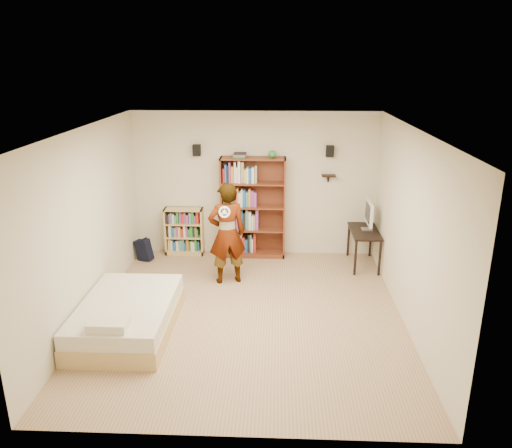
{
  "coord_description": "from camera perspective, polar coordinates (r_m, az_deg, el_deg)",
  "views": [
    {
      "loc": [
        0.41,
        -6.53,
        3.58
      ],
      "look_at": [
        0.1,
        0.6,
        1.21
      ],
      "focal_mm": 35.0,
      "sensor_mm": 36.0,
      "label": 1
    }
  ],
  "objects": [
    {
      "name": "ground",
      "position": [
        7.45,
        -1.0,
        -10.29
      ],
      "size": [
        4.5,
        5.0,
        0.01
      ],
      "primitive_type": "cube",
      "color": "tan",
      "rests_on": "ground"
    },
    {
      "name": "room_shell",
      "position": [
        6.79,
        -1.08,
        2.87
      ],
      "size": [
        4.52,
        5.02,
        2.71
      ],
      "color": "beige",
      "rests_on": "ground"
    },
    {
      "name": "crown_molding",
      "position": [
        6.6,
        -1.13,
        10.49
      ],
      "size": [
        4.5,
        5.0,
        0.06
      ],
      "color": "silver",
      "rests_on": "room_shell"
    },
    {
      "name": "speaker_left",
      "position": [
        9.18,
        -6.79,
        8.37
      ],
      "size": [
        0.14,
        0.12,
        0.2
      ],
      "primitive_type": "cube",
      "color": "black",
      "rests_on": "room_shell"
    },
    {
      "name": "speaker_right",
      "position": [
        9.11,
        8.44,
        8.23
      ],
      "size": [
        0.14,
        0.12,
        0.2
      ],
      "primitive_type": "cube",
      "color": "black",
      "rests_on": "room_shell"
    },
    {
      "name": "wall_shelf",
      "position": [
        9.21,
        8.31,
        5.48
      ],
      "size": [
        0.25,
        0.16,
        0.02
      ],
      "primitive_type": "cube",
      "color": "black",
      "rests_on": "room_shell"
    },
    {
      "name": "tall_bookshelf",
      "position": [
        9.25,
        -0.35,
        1.84
      ],
      "size": [
        1.19,
        0.35,
        1.89
      ],
      "primitive_type": null,
      "color": "maroon",
      "rests_on": "ground"
    },
    {
      "name": "low_bookshelf",
      "position": [
        9.59,
        -8.19,
        -0.84
      ],
      "size": [
        0.72,
        0.27,
        0.9
      ],
      "primitive_type": null,
      "color": "#D6BB73",
      "rests_on": "ground"
    },
    {
      "name": "computer_desk",
      "position": [
        9.21,
        12.18,
        -2.67
      ],
      "size": [
        0.49,
        0.97,
        0.66
      ],
      "primitive_type": null,
      "color": "black",
      "rests_on": "ground"
    },
    {
      "name": "imac",
      "position": [
        9.07,
        12.65,
        0.92
      ],
      "size": [
        0.17,
        0.53,
        0.52
      ],
      "primitive_type": null,
      "rotation": [
        0.0,
        0.0,
        0.13
      ],
      "color": "white",
      "rests_on": "computer_desk"
    },
    {
      "name": "daybed",
      "position": [
        7.14,
        -14.52,
        -9.75
      ],
      "size": [
        1.23,
        1.89,
        0.56
      ],
      "primitive_type": null,
      "color": "white",
      "rests_on": "ground"
    },
    {
      "name": "person",
      "position": [
        8.18,
        -3.33,
        -1.1
      ],
      "size": [
        0.72,
        0.57,
        1.71
      ],
      "primitive_type": "imported",
      "rotation": [
        0.0,
        0.0,
        3.44
      ],
      "color": "black",
      "rests_on": "ground"
    },
    {
      "name": "wii_wheel",
      "position": [
        7.73,
        -3.63,
        1.36
      ],
      "size": [
        0.19,
        0.07,
        0.19
      ],
      "primitive_type": "torus",
      "rotation": [
        1.36,
        0.0,
        0.0
      ],
      "color": "white",
      "rests_on": "person"
    },
    {
      "name": "navy_bag",
      "position": [
        9.5,
        -12.7,
        -2.86
      ],
      "size": [
        0.36,
        0.3,
        0.41
      ],
      "primitive_type": null,
      "rotation": [
        0.0,
        0.0,
        -0.41
      ],
      "color": "black",
      "rests_on": "ground"
    }
  ]
}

